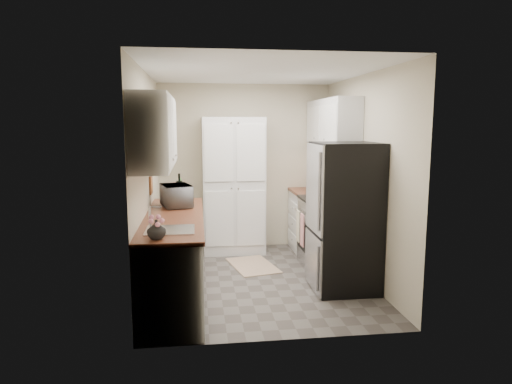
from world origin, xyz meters
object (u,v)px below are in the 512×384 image
refrigerator (345,217)px  microwave (177,196)px  electric_range (327,232)px  toaster_oven (320,183)px  wine_bottle (179,188)px  pantry_cabinet (233,186)px

refrigerator → microwave: 2.00m
electric_range → toaster_oven: size_ratio=3.18×
electric_range → microwave: bearing=-172.3°
electric_range → wine_bottle: 2.04m
microwave → toaster_oven: bearing=-77.1°
pantry_cabinet → electric_range: 1.58m
pantry_cabinet → wine_bottle: pantry_cabinet is taller
electric_range → refrigerator: size_ratio=0.66×
refrigerator → toaster_oven: size_ratio=4.78×
refrigerator → toaster_oven: bearing=84.8°
pantry_cabinet → microwave: 1.42m
refrigerator → microwave: (-1.92, 0.53, 0.20)m
pantry_cabinet → toaster_oven: pantry_cabinet is taller
pantry_cabinet → toaster_oven: size_ratio=5.62×
pantry_cabinet → wine_bottle: (-0.76, -0.75, 0.08)m
pantry_cabinet → wine_bottle: size_ratio=6.23×
refrigerator → pantry_cabinet: bearing=123.5°
pantry_cabinet → electric_range: pantry_cabinet is taller
pantry_cabinet → toaster_oven: 1.29m
microwave → toaster_oven: (2.07, 1.10, -0.03)m
electric_range → wine_bottle: wine_bottle is taller
refrigerator → microwave: size_ratio=3.59×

